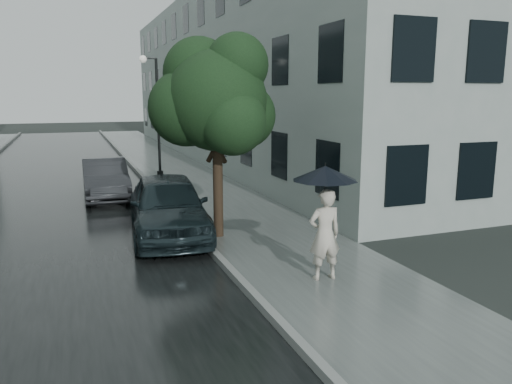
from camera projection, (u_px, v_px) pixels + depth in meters
name	position (u px, v px, depth m)	size (l,w,h in m)	color
ground	(312.00, 273.00, 10.09)	(120.00, 120.00, 0.00)	black
sidewalk	(189.00, 179.00, 21.20)	(3.50, 60.00, 0.01)	slate
kerb_near	(146.00, 180.00, 20.56)	(0.15, 60.00, 0.15)	slate
asphalt_road	(55.00, 188.00, 19.37)	(6.85, 60.00, 0.00)	black
building_near	(246.00, 78.00, 29.03)	(7.02, 36.00, 9.00)	#8F9C96
pedestrian	(325.00, 234.00, 9.61)	(0.66, 0.43, 1.80)	beige
umbrella	(325.00, 173.00, 9.40)	(1.65, 1.65, 1.35)	black
street_tree	(216.00, 99.00, 12.19)	(3.22, 2.93, 5.02)	#332619
lamp_post	(154.00, 108.00, 21.77)	(0.85, 0.32, 5.20)	black
car_near	(168.00, 206.00, 12.61)	(1.86, 4.61, 1.57)	black
car_far	(105.00, 179.00, 17.28)	(1.44, 4.12, 1.36)	#25272B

